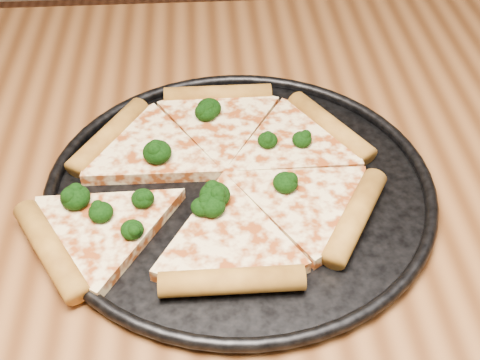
{
  "coord_description": "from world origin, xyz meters",
  "views": [
    {
      "loc": [
        -0.03,
        -0.48,
        1.22
      ],
      "look_at": [
        0.0,
        0.02,
        0.77
      ],
      "focal_mm": 48.79,
      "sensor_mm": 36.0,
      "label": 1
    }
  ],
  "objects": [
    {
      "name": "dining_table",
      "position": [
        0.0,
        0.0,
        0.66
      ],
      "size": [
        1.2,
        0.9,
        0.75
      ],
      "color": "brown",
      "rests_on": "ground"
    },
    {
      "name": "pizza_pan",
      "position": [
        0.0,
        0.02,
        0.76
      ],
      "size": [
        0.41,
        0.41,
        0.02
      ],
      "color": "black",
      "rests_on": "dining_table"
    },
    {
      "name": "broccoli_florets",
      "position": [
        -0.05,
        0.02,
        0.78
      ],
      "size": [
        0.26,
        0.21,
        0.02
      ],
      "color": "black",
      "rests_on": "pizza"
    },
    {
      "name": "pizza",
      "position": [
        -0.02,
        0.02,
        0.77
      ],
      "size": [
        0.38,
        0.32,
        0.03
      ],
      "rotation": [
        0.0,
        0.0,
        0.0
      ],
      "color": "#FFDD9C",
      "rests_on": "pizza_pan"
    }
  ]
}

